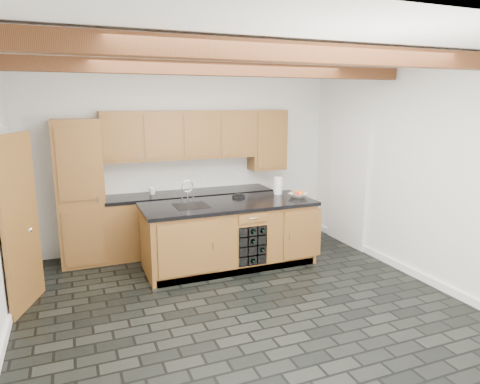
% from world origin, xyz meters
% --- Properties ---
extents(ground, '(5.00, 5.00, 0.00)m').
position_xyz_m(ground, '(0.00, 0.00, 0.00)').
color(ground, black).
rests_on(ground, ground).
extents(room_shell, '(5.01, 5.00, 5.00)m').
position_xyz_m(room_shell, '(-0.09, 0.53, 1.53)').
color(room_shell, white).
rests_on(room_shell, ground).
extents(back_cabinetry, '(3.65, 0.62, 2.20)m').
position_xyz_m(back_cabinetry, '(-0.38, 2.24, 0.98)').
color(back_cabinetry, brown).
rests_on(back_cabinetry, ground).
extents(island, '(2.48, 0.96, 0.93)m').
position_xyz_m(island, '(0.31, 1.28, 0.46)').
color(island, brown).
rests_on(island, ground).
extents(faucet, '(0.45, 0.40, 0.34)m').
position_xyz_m(faucet, '(-0.25, 1.33, 0.96)').
color(faucet, black).
rests_on(faucet, island).
extents(kitchen_scale, '(0.17, 0.11, 0.05)m').
position_xyz_m(kitchen_scale, '(0.55, 1.55, 0.95)').
color(kitchen_scale, black).
rests_on(kitchen_scale, island).
extents(fruit_bowl, '(0.34, 0.34, 0.06)m').
position_xyz_m(fruit_bowl, '(1.38, 1.23, 0.96)').
color(fruit_bowl, beige).
rests_on(fruit_bowl, island).
extents(fruit_cluster, '(0.16, 0.17, 0.07)m').
position_xyz_m(fruit_cluster, '(1.38, 1.23, 1.00)').
color(fruit_cluster, red).
rests_on(fruit_cluster, fruit_bowl).
extents(paper_towel, '(0.13, 0.13, 0.27)m').
position_xyz_m(paper_towel, '(1.20, 1.54, 1.06)').
color(paper_towel, white).
rests_on(paper_towel, island).
extents(mug, '(0.12, 0.12, 0.11)m').
position_xyz_m(mug, '(-0.61, 2.24, 0.98)').
color(mug, white).
rests_on(mug, back_cabinetry).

